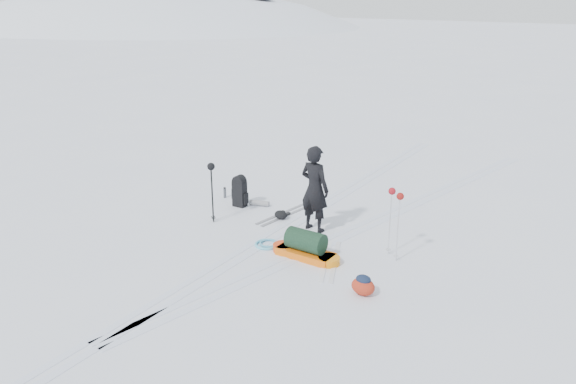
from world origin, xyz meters
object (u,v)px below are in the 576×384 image
object	(u,v)px
skier	(315,189)
ski_poles_black	(211,174)
expedition_rucksack	(242,192)
pulk_sled	(306,247)

from	to	relation	value
skier	ski_poles_black	size ratio (longest dim) A/B	1.36
skier	expedition_rucksack	world-z (taller)	skier
pulk_sled	ski_poles_black	world-z (taller)	ski_poles_black
pulk_sled	expedition_rucksack	distance (m)	3.16
pulk_sled	ski_poles_black	distance (m)	2.87
expedition_rucksack	skier	bearing A→B (deg)	-9.92
expedition_rucksack	ski_poles_black	distance (m)	1.38
expedition_rucksack	ski_poles_black	size ratio (longest dim) A/B	0.56
expedition_rucksack	pulk_sled	bearing A→B (deg)	-31.68
ski_poles_black	pulk_sled	bearing A→B (deg)	-22.79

